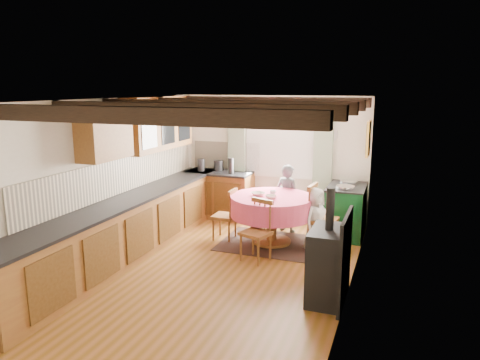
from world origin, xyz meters
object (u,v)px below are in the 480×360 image
at_px(aga_range, 346,210).
at_px(child_far, 287,198).
at_px(child_right, 315,219).
at_px(cup, 273,193).
at_px(chair_left, 224,214).
at_px(cast_iron_stove, 329,245).
at_px(chair_right, 323,218).
at_px(dining_table, 272,220).
at_px(chair_near, 256,231).

distance_m(aga_range, child_far, 1.03).
bearing_deg(child_far, aga_range, -152.54).
height_order(child_right, cup, child_right).
height_order(chair_left, child_right, child_right).
height_order(cast_iron_stove, child_far, cast_iron_stove).
relative_size(cast_iron_stove, child_right, 1.38).
bearing_deg(chair_left, cup, 92.56).
height_order(chair_right, child_right, chair_right).
relative_size(chair_right, aga_range, 1.07).
xyz_separation_m(dining_table, chair_right, (0.83, 0.04, 0.12)).
distance_m(aga_range, child_right, 0.98).
distance_m(dining_table, cup, 0.46).
xyz_separation_m(dining_table, cast_iron_stove, (1.20, -1.68, 0.30)).
relative_size(dining_table, chair_right, 1.28).
height_order(chair_near, chair_left, chair_near).
bearing_deg(child_far, chair_right, 156.78).
bearing_deg(child_far, dining_table, 104.00).
distance_m(chair_left, chair_right, 1.66).
distance_m(chair_left, cup, 0.94).
relative_size(dining_table, cup, 13.52).
bearing_deg(chair_right, aga_range, -11.06).
xyz_separation_m(chair_near, child_right, (0.74, 0.74, 0.05)).
bearing_deg(cast_iron_stove, child_far, 114.85).
xyz_separation_m(dining_table, chair_left, (-0.83, -0.04, 0.03)).
distance_m(chair_right, cast_iron_stove, 1.76).
distance_m(chair_near, child_right, 1.05).
bearing_deg(dining_table, child_far, 84.34).
height_order(dining_table, child_right, child_right).
relative_size(chair_near, cast_iron_stove, 0.66).
relative_size(chair_left, child_far, 0.72).
bearing_deg(chair_near, child_right, 63.67).
bearing_deg(cast_iron_stove, cup, 125.06).
height_order(chair_near, child_far, child_far).
height_order(aga_range, child_far, child_far).
relative_size(chair_left, chair_right, 0.84).
bearing_deg(chair_right, child_right, 126.99).
height_order(aga_range, child_right, child_right).
xyz_separation_m(chair_left, aga_range, (1.91, 0.92, 0.01)).
relative_size(chair_near, cup, 9.27).
bearing_deg(chair_right, chair_near, 139.36).
relative_size(chair_left, aga_range, 0.90).
xyz_separation_m(chair_near, chair_right, (0.85, 0.81, 0.06)).
height_order(dining_table, chair_near, chair_near).
relative_size(chair_near, child_far, 0.76).
distance_m(cast_iron_stove, child_right, 1.73).
xyz_separation_m(chair_right, aga_range, (0.25, 0.84, -0.08)).
relative_size(chair_left, cup, 8.81).
bearing_deg(chair_near, chair_right, 62.12).
height_order(chair_near, child_right, child_right).
bearing_deg(chair_right, dining_table, 98.18).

